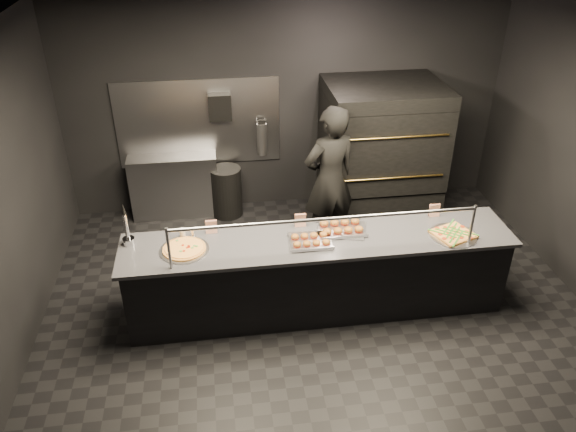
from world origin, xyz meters
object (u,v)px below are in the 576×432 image
Objects in this scene: round_pizza at (184,249)px; worker at (330,180)px; towel_dispenser at (220,107)px; slider_tray_b at (341,227)px; prep_shelf at (175,186)px; beer_tap at (127,233)px; trash_bin at (226,192)px; slider_tray_a at (310,241)px; square_pizza at (453,234)px; fire_extinguisher at (262,138)px; pizza_oven at (380,153)px; service_counter at (318,274)px.

round_pizza is 2.15m from worker.
towel_dispenser reaches higher than slider_tray_b.
prep_shelf is 2.92m from slider_tray_b.
beer_tap is 0.67× the size of trash_bin.
slider_tray_a is at bearing -1.87° from round_pizza.
worker reaches higher than prep_shelf.
beer_tap is (-1.04, -2.21, -0.49)m from towel_dispenser.
trash_bin is at bearing 62.68° from beer_tap.
slider_tray_a is (0.80, -2.45, -0.60)m from towel_dispenser.
square_pizza is at bearing -5.39° from beer_tap.
fire_extinguisher is (1.25, 0.08, 0.61)m from prep_shelf.
pizza_oven is 3.89× the size of square_pizza.
fire_extinguisher is at bearing 124.59° from square_pizza.
pizza_oven reaches higher than round_pizza.
worker is (-1.03, 1.37, 0.02)m from square_pizza.
worker is (2.31, 1.05, -0.10)m from beer_tap.
fire_extinguisher is 2.47m from slider_tray_a.
towel_dispenser is 3.47m from square_pizza.
slider_tray_a is 0.94× the size of square_pizza.
slider_tray_a is at bearing -70.96° from trash_bin.
slider_tray_b is at bearing 27.42° from service_counter.
towel_dispenser is 0.71× the size of square_pizza.
prep_shelf is 2.40m from round_pizza.
square_pizza is at bearing -2.47° from round_pizza.
beer_tap is at bearing 178.98° from slider_tray_b.
beer_tap is 3.36m from square_pizza.
worker is at bearing 73.43° from service_counter.
service_counter is at bearing -81.70° from fire_extinguisher.
worker reaches higher than slider_tray_b.
trash_bin is (-0.79, 2.28, -0.59)m from slider_tray_a.
worker is (0.10, 1.09, 0.00)m from slider_tray_b.
square_pizza is at bearing -13.69° from slider_tray_b.
slider_tray_a is at bearing -84.20° from fire_extinguisher.
towel_dispenser is 1.82m from worker.
service_counter is at bearing -5.24° from beer_tap.
service_counter is 7.04× the size of slider_tray_b.
round_pizza is 1.28m from slider_tray_a.
towel_dispenser is 0.74m from fire_extinguisher.
fire_extinguisher is 0.70× the size of trash_bin.
prep_shelf is 3.43× the size of towel_dispenser.
slider_tray_b is at bearing -74.72° from fire_extinguisher.
worker reaches higher than fire_extinguisher.
round_pizza is at bearing -143.39° from pizza_oven.
trash_bin is at bearing 111.77° from service_counter.
worker is at bearing -29.02° from prep_shelf.
towel_dispenser is 2.61m from slider_tray_b.
fire_extinguisher reaches higher than prep_shelf.
prep_shelf is at bearing -174.29° from towel_dispenser.
worker is (-0.83, -0.67, -0.01)m from pizza_oven.
round_pizza is at bearing -84.63° from prep_shelf.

